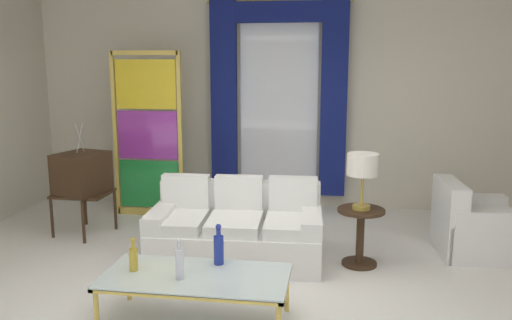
{
  "coord_description": "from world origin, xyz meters",
  "views": [
    {
      "loc": [
        0.75,
        -4.4,
        2.07
      ],
      "look_at": [
        -0.08,
        0.9,
        1.05
      ],
      "focal_mm": 36.75,
      "sensor_mm": 36.0,
      "label": 1
    }
  ],
  "objects_px": {
    "peacock_figurine": "(171,208)",
    "round_side_table": "(360,232)",
    "couch_white_long": "(237,231)",
    "stained_glass_divider": "(148,138)",
    "table_lamp_brass": "(363,167)",
    "bottle_amber_squat": "(219,248)",
    "coffee_table": "(196,278)",
    "armchair_white": "(472,228)",
    "bottle_blue_decanter": "(133,258)",
    "bottle_crystal_tall": "(180,262)",
    "vintage_tv": "(82,175)"
  },
  "relations": [
    {
      "from": "coffee_table",
      "to": "bottle_amber_squat",
      "type": "relative_size",
      "value": 4.25
    },
    {
      "from": "bottle_crystal_tall",
      "to": "peacock_figurine",
      "type": "relative_size",
      "value": 0.55
    },
    {
      "from": "peacock_figurine",
      "to": "table_lamp_brass",
      "type": "distance_m",
      "value": 2.66
    },
    {
      "from": "coffee_table",
      "to": "vintage_tv",
      "type": "distance_m",
      "value": 2.77
    },
    {
      "from": "vintage_tv",
      "to": "peacock_figurine",
      "type": "xyz_separation_m",
      "value": [
        0.93,
        0.5,
        -0.51
      ]
    },
    {
      "from": "bottle_amber_squat",
      "to": "vintage_tv",
      "type": "bearing_deg",
      "value": 140.43
    },
    {
      "from": "bottle_amber_squat",
      "to": "peacock_figurine",
      "type": "relative_size",
      "value": 0.58
    },
    {
      "from": "bottle_amber_squat",
      "to": "stained_glass_divider",
      "type": "xyz_separation_m",
      "value": [
        -1.54,
        2.56,
        0.51
      ]
    },
    {
      "from": "round_side_table",
      "to": "stained_glass_divider",
      "type": "bearing_deg",
      "value": 153.52
    },
    {
      "from": "vintage_tv",
      "to": "armchair_white",
      "type": "bearing_deg",
      "value": 0.07
    },
    {
      "from": "table_lamp_brass",
      "to": "bottle_blue_decanter",
      "type": "bearing_deg",
      "value": -142.2
    },
    {
      "from": "peacock_figurine",
      "to": "table_lamp_brass",
      "type": "relative_size",
      "value": 1.05
    },
    {
      "from": "stained_glass_divider",
      "to": "coffee_table",
      "type": "bearing_deg",
      "value": -63.33
    },
    {
      "from": "bottle_blue_decanter",
      "to": "table_lamp_brass",
      "type": "bearing_deg",
      "value": 37.8
    },
    {
      "from": "bottle_blue_decanter",
      "to": "peacock_figurine",
      "type": "distance_m",
      "value": 2.51
    },
    {
      "from": "bottle_amber_squat",
      "to": "table_lamp_brass",
      "type": "distance_m",
      "value": 1.76
    },
    {
      "from": "coffee_table",
      "to": "armchair_white",
      "type": "xyz_separation_m",
      "value": [
        2.55,
        1.95,
        -0.09
      ]
    },
    {
      "from": "peacock_figurine",
      "to": "bottle_amber_squat",
      "type": "bearing_deg",
      "value": -62.92
    },
    {
      "from": "armchair_white",
      "to": "stained_glass_divider",
      "type": "height_order",
      "value": "stained_glass_divider"
    },
    {
      "from": "peacock_figurine",
      "to": "round_side_table",
      "type": "distance_m",
      "value": 2.54
    },
    {
      "from": "bottle_blue_decanter",
      "to": "bottle_amber_squat",
      "type": "relative_size",
      "value": 0.81
    },
    {
      "from": "bottle_blue_decanter",
      "to": "bottle_amber_squat",
      "type": "distance_m",
      "value": 0.69
    },
    {
      "from": "armchair_white",
      "to": "stained_glass_divider",
      "type": "relative_size",
      "value": 0.39
    },
    {
      "from": "coffee_table",
      "to": "stained_glass_divider",
      "type": "bearing_deg",
      "value": 116.67
    },
    {
      "from": "coffee_table",
      "to": "bottle_crystal_tall",
      "type": "bearing_deg",
      "value": -133.77
    },
    {
      "from": "bottle_crystal_tall",
      "to": "table_lamp_brass",
      "type": "xyz_separation_m",
      "value": [
        1.43,
        1.54,
        0.48
      ]
    },
    {
      "from": "stained_glass_divider",
      "to": "table_lamp_brass",
      "type": "height_order",
      "value": "stained_glass_divider"
    },
    {
      "from": "vintage_tv",
      "to": "table_lamp_brass",
      "type": "bearing_deg",
      "value": -8.84
    },
    {
      "from": "round_side_table",
      "to": "table_lamp_brass",
      "type": "relative_size",
      "value": 1.04
    },
    {
      "from": "bottle_crystal_tall",
      "to": "armchair_white",
      "type": "bearing_deg",
      "value": 37.87
    },
    {
      "from": "couch_white_long",
      "to": "peacock_figurine",
      "type": "bearing_deg",
      "value": 135.73
    },
    {
      "from": "round_side_table",
      "to": "table_lamp_brass",
      "type": "distance_m",
      "value": 0.67
    },
    {
      "from": "vintage_tv",
      "to": "armchair_white",
      "type": "height_order",
      "value": "vintage_tv"
    },
    {
      "from": "coffee_table",
      "to": "round_side_table",
      "type": "relative_size",
      "value": 2.47
    },
    {
      "from": "coffee_table",
      "to": "round_side_table",
      "type": "distance_m",
      "value": 1.96
    },
    {
      "from": "bottle_amber_squat",
      "to": "armchair_white",
      "type": "height_order",
      "value": "armchair_white"
    },
    {
      "from": "couch_white_long",
      "to": "coffee_table",
      "type": "height_order",
      "value": "couch_white_long"
    },
    {
      "from": "peacock_figurine",
      "to": "couch_white_long",
      "type": "bearing_deg",
      "value": -44.27
    },
    {
      "from": "bottle_amber_squat",
      "to": "armchair_white",
      "type": "xyz_separation_m",
      "value": [
        2.42,
        1.71,
        -0.26
      ]
    },
    {
      "from": "couch_white_long",
      "to": "peacock_figurine",
      "type": "xyz_separation_m",
      "value": [
        -1.05,
        1.03,
        -0.08
      ]
    },
    {
      "from": "round_side_table",
      "to": "table_lamp_brass",
      "type": "height_order",
      "value": "table_lamp_brass"
    },
    {
      "from": "table_lamp_brass",
      "to": "couch_white_long",
      "type": "bearing_deg",
      "value": -179.13
    },
    {
      "from": "bottle_blue_decanter",
      "to": "stained_glass_divider",
      "type": "relative_size",
      "value": 0.13
    },
    {
      "from": "bottle_blue_decanter",
      "to": "coffee_table",
      "type": "bearing_deg",
      "value": -0.81
    },
    {
      "from": "bottle_crystal_tall",
      "to": "stained_glass_divider",
      "type": "relative_size",
      "value": 0.15
    },
    {
      "from": "armchair_white",
      "to": "round_side_table",
      "type": "distance_m",
      "value": 1.32
    },
    {
      "from": "bottle_crystal_tall",
      "to": "round_side_table",
      "type": "relative_size",
      "value": 0.56
    },
    {
      "from": "couch_white_long",
      "to": "bottle_crystal_tall",
      "type": "bearing_deg",
      "value": -95.79
    },
    {
      "from": "coffee_table",
      "to": "armchair_white",
      "type": "height_order",
      "value": "armchair_white"
    },
    {
      "from": "bottle_crystal_tall",
      "to": "round_side_table",
      "type": "xyz_separation_m",
      "value": [
        1.43,
        1.54,
        -0.19
      ]
    }
  ]
}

